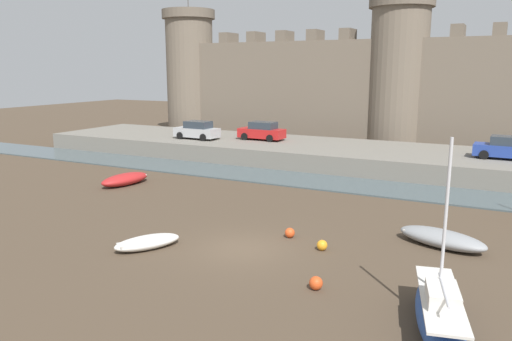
{
  "coord_description": "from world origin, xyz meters",
  "views": [
    {
      "loc": [
        9.87,
        -18.14,
        7.74
      ],
      "look_at": [
        -1.71,
        4.63,
        2.5
      ],
      "focal_mm": 35.0,
      "sensor_mm": 36.0,
      "label": 1
    }
  ],
  "objects": [
    {
      "name": "car_quay_west",
      "position": [
        -15.19,
        19.4,
        2.25
      ],
      "size": [
        4.16,
        1.99,
        1.62
      ],
      "color": "#B2B5B7",
      "rests_on": "quay_road"
    },
    {
      "name": "mooring_buoy_mid_mud",
      "position": [
        4.26,
        -2.41,
        0.25
      ],
      "size": [
        0.49,
        0.49,
        0.49
      ],
      "primitive_type": "sphere",
      "color": "#E04C1E",
      "rests_on": "ground"
    },
    {
      "name": "mooring_buoy_off_centre",
      "position": [
        1.23,
        2.32,
        0.23
      ],
      "size": [
        0.47,
        0.47,
        0.47
      ],
      "primitive_type": "sphere",
      "color": "#E04C1E",
      "rests_on": "ground"
    },
    {
      "name": "ground_plane",
      "position": [
        0.0,
        0.0,
        0.0
      ],
      "size": [
        160.0,
        160.0,
        0.0
      ],
      "primitive_type": "plane",
      "color": "#4C3D2D"
    },
    {
      "name": "mooring_buoy_near_shore",
      "position": [
        3.13,
        1.42,
        0.23
      ],
      "size": [
        0.46,
        0.46,
        0.46
      ],
      "primitive_type": "sphere",
      "color": "orange",
      "rests_on": "ground"
    },
    {
      "name": "quay_road",
      "position": [
        0.0,
        21.07,
        0.74
      ],
      "size": [
        59.78,
        10.0,
        1.47
      ],
      "primitive_type": "cube",
      "color": "slate",
      "rests_on": "ground"
    },
    {
      "name": "car_quay_centre_east",
      "position": [
        -9.71,
        21.52,
        2.25
      ],
      "size": [
        4.16,
        1.99,
        1.62
      ],
      "color": "red",
      "rests_on": "quay_road"
    },
    {
      "name": "water_channel",
      "position": [
        0.0,
        13.82,
        0.05
      ],
      "size": [
        80.0,
        4.5,
        0.1
      ],
      "primitive_type": "cube",
      "color": "#47565B",
      "rests_on": "ground"
    },
    {
      "name": "rowboat_midflat_left",
      "position": [
        -3.76,
        -1.84,
        0.3
      ],
      "size": [
        2.48,
        3.12,
        0.57
      ],
      "color": "silver",
      "rests_on": "ground"
    },
    {
      "name": "sailboat_foreground_right",
      "position": [
        8.55,
        -3.56,
        0.67
      ],
      "size": [
        2.44,
        5.3,
        5.85
      ],
      "color": "#234793",
      "rests_on": "ground"
    },
    {
      "name": "car_quay_centre_west",
      "position": [
        9.85,
        20.65,
        2.25
      ],
      "size": [
        4.16,
        1.99,
        1.62
      ],
      "color": "#263F99",
      "rests_on": "quay_road"
    },
    {
      "name": "rowboat_midflat_centre",
      "position": [
        7.69,
        4.26,
        0.39
      ],
      "size": [
        4.21,
        2.65,
        0.75
      ],
      "color": "gray",
      "rests_on": "ground"
    },
    {
      "name": "castle",
      "position": [
        -0.0,
        31.19,
        6.25
      ],
      "size": [
        53.8,
        6.02,
        17.29
      ],
      "color": "#706354",
      "rests_on": "ground"
    },
    {
      "name": "rowboat_foreground_centre",
      "position": [
        -12.95,
        7.16,
        0.41
      ],
      "size": [
        2.04,
        3.91,
        0.78
      ],
      "color": "red",
      "rests_on": "ground"
    }
  ]
}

